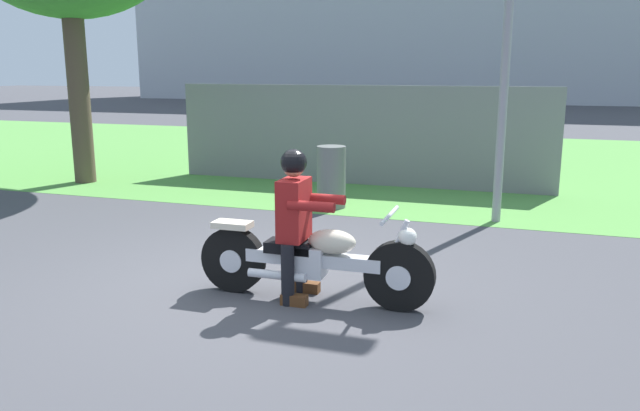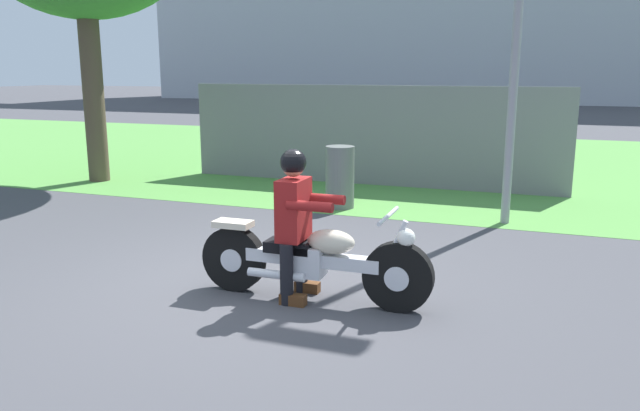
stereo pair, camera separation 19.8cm
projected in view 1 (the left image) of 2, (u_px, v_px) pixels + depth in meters
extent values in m
plane|color=#424247|center=(250.00, 286.00, 6.15)|extent=(120.00, 120.00, 0.00)
cube|color=#549342|center=(415.00, 160.00, 14.65)|extent=(60.00, 12.00, 0.01)
cylinder|color=black|center=(400.00, 276.00, 5.49)|extent=(0.63, 0.13, 0.62)
cylinder|color=silver|center=(400.00, 276.00, 5.49)|extent=(0.22, 0.14, 0.22)
cylinder|color=black|center=(233.00, 259.00, 5.96)|extent=(0.63, 0.13, 0.62)
cylinder|color=silver|center=(233.00, 259.00, 5.96)|extent=(0.22, 0.14, 0.22)
cube|color=silver|center=(313.00, 259.00, 5.71)|extent=(1.28, 0.16, 0.12)
cube|color=silver|center=(308.00, 261.00, 5.73)|extent=(0.32, 0.24, 0.28)
ellipsoid|color=beige|center=(332.00, 242.00, 5.62)|extent=(0.44, 0.25, 0.22)
cube|color=black|center=(290.00, 246.00, 5.75)|extent=(0.44, 0.25, 0.10)
cube|color=beige|center=(232.00, 225.00, 5.89)|extent=(0.36, 0.20, 0.06)
cylinder|color=silver|center=(395.00, 248.00, 5.45)|extent=(0.25, 0.05, 0.53)
cylinder|color=silver|center=(390.00, 215.00, 5.40)|extent=(0.04, 0.66, 0.04)
sphere|color=white|center=(408.00, 237.00, 5.39)|extent=(0.16, 0.16, 0.16)
cylinder|color=silver|center=(277.00, 275.00, 5.70)|extent=(0.55, 0.09, 0.08)
cylinder|color=black|center=(301.00, 263.00, 5.95)|extent=(0.12, 0.12, 0.56)
cube|color=#593319|center=(307.00, 287.00, 5.98)|extent=(0.24, 0.10, 0.10)
cylinder|color=black|center=(288.00, 275.00, 5.62)|extent=(0.12, 0.12, 0.56)
cube|color=#593319|center=(294.00, 300.00, 5.65)|extent=(0.24, 0.10, 0.10)
cube|color=maroon|center=(294.00, 210.00, 5.67)|extent=(0.23, 0.38, 0.56)
cylinder|color=maroon|center=(323.00, 199.00, 5.74)|extent=(0.42, 0.10, 0.09)
cylinder|color=maroon|center=(311.00, 206.00, 5.43)|extent=(0.42, 0.10, 0.09)
sphere|color=tan|center=(294.00, 166.00, 5.58)|extent=(0.20, 0.20, 0.20)
sphere|color=black|center=(294.00, 162.00, 5.57)|extent=(0.24, 0.24, 0.24)
cylinder|color=brown|center=(79.00, 97.00, 11.48)|extent=(0.38, 0.38, 3.15)
cylinder|color=#595E5B|center=(331.00, 177.00, 9.55)|extent=(0.44, 0.44, 0.95)
cube|color=slate|center=(358.00, 135.00, 11.41)|extent=(7.00, 0.06, 1.80)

